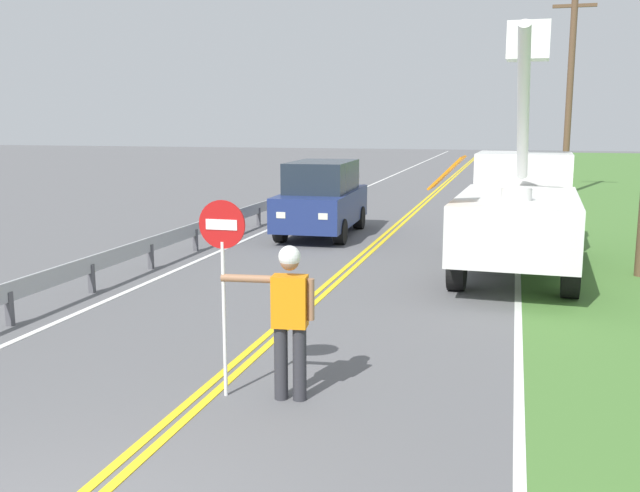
{
  "coord_description": "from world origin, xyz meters",
  "views": [
    {
      "loc": [
        3.42,
        -3.84,
        3.2
      ],
      "look_at": [
        0.42,
        7.15,
        1.2
      ],
      "focal_mm": 39.83,
      "sensor_mm": 36.0,
      "label": 1
    }
  ],
  "objects_px": {
    "flagger_worker": "(289,313)",
    "stop_sign_paddle": "(223,254)",
    "utility_pole_mid": "(570,91)",
    "utility_bucket_truck": "(520,205)",
    "oncoming_suv_nearest": "(322,198)"
  },
  "relations": [
    {
      "from": "flagger_worker",
      "to": "stop_sign_paddle",
      "type": "xyz_separation_m",
      "value": [
        -0.76,
        -0.09,
        0.66
      ]
    },
    {
      "from": "stop_sign_paddle",
      "to": "utility_pole_mid",
      "type": "distance_m",
      "value": 26.47
    },
    {
      "from": "flagger_worker",
      "to": "utility_bucket_truck",
      "type": "height_order",
      "value": "utility_bucket_truck"
    },
    {
      "from": "stop_sign_paddle",
      "to": "utility_pole_mid",
      "type": "xyz_separation_m",
      "value": [
        5.35,
        25.77,
        2.8
      ]
    },
    {
      "from": "oncoming_suv_nearest",
      "to": "utility_pole_mid",
      "type": "bearing_deg",
      "value": 61.82
    },
    {
      "from": "stop_sign_paddle",
      "to": "utility_pole_mid",
      "type": "relative_size",
      "value": 0.27
    },
    {
      "from": "utility_pole_mid",
      "to": "utility_bucket_truck",
      "type": "bearing_deg",
      "value": -96.72
    },
    {
      "from": "stop_sign_paddle",
      "to": "utility_pole_mid",
      "type": "bearing_deg",
      "value": 78.26
    },
    {
      "from": "stop_sign_paddle",
      "to": "flagger_worker",
      "type": "bearing_deg",
      "value": 6.6
    },
    {
      "from": "utility_bucket_truck",
      "to": "stop_sign_paddle",
      "type": "bearing_deg",
      "value": -111.09
    },
    {
      "from": "flagger_worker",
      "to": "oncoming_suv_nearest",
      "type": "xyz_separation_m",
      "value": [
        -2.81,
        11.87,
        0.01
      ]
    },
    {
      "from": "stop_sign_paddle",
      "to": "utility_bucket_truck",
      "type": "relative_size",
      "value": 0.34
    },
    {
      "from": "utility_bucket_truck",
      "to": "oncoming_suv_nearest",
      "type": "distance_m",
      "value": 6.33
    },
    {
      "from": "flagger_worker",
      "to": "utility_bucket_truck",
      "type": "relative_size",
      "value": 0.27
    },
    {
      "from": "flagger_worker",
      "to": "oncoming_suv_nearest",
      "type": "distance_m",
      "value": 12.19
    }
  ]
}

